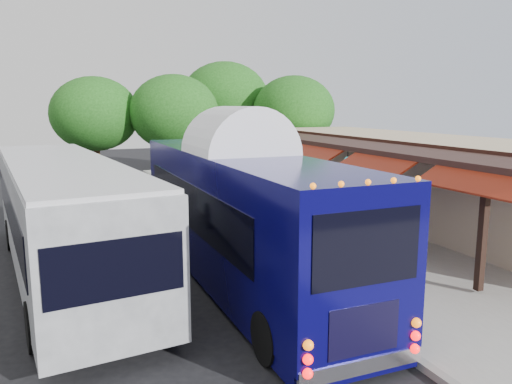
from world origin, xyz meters
name	(u,v)px	position (x,y,z in m)	size (l,w,h in m)	color
ground	(280,270)	(0.00, 0.00, 0.00)	(90.00, 90.00, 0.00)	black
sidewalk	(349,224)	(5.00, 4.00, 0.07)	(10.00, 40.00, 0.15)	#9E9B93
curb	(237,236)	(0.05, 4.00, 0.07)	(0.20, 40.00, 0.16)	gray
station_shelter	(417,177)	(8.38, 4.00, 1.85)	(8.15, 20.00, 3.60)	#C6B089
coach_bus	(239,208)	(-1.45, -0.34, 2.10)	(2.66, 12.29, 3.91)	#09064C
city_bus	(64,213)	(-6.02, 1.84, 1.88)	(4.17, 12.91, 3.41)	gray
ped_a	(402,288)	(0.60, -4.88, 1.05)	(0.65, 0.43, 1.80)	black
ped_b	(391,249)	(2.47, -2.08, 0.95)	(0.78, 0.61, 1.60)	black
ped_c	(362,226)	(3.28, 0.54, 0.95)	(0.94, 0.39, 1.60)	black
ped_d	(279,197)	(2.98, 6.52, 0.95)	(1.03, 0.59, 1.60)	black
sign_board	(398,229)	(4.19, -0.16, 0.92)	(0.25, 0.49, 1.13)	black
tree_left	(174,113)	(0.64, 16.35, 4.49)	(5.27, 5.27, 6.74)	#382314
tree_mid	(225,100)	(5.31, 20.71, 5.30)	(6.21, 6.21, 7.95)	#382314
tree_right	(294,111)	(8.66, 16.56, 4.57)	(5.35, 5.35, 6.85)	#382314
tree_far	(95,114)	(-3.72, 18.14, 4.42)	(5.17, 5.17, 6.62)	#382314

